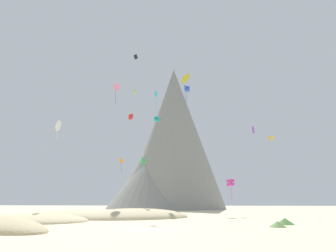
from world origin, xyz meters
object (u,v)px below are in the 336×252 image
object	(u,v)px
kite_teal_mid	(157,119)
kite_orange_mid	(121,161)
kite_pink_high	(116,87)
kite_magenta_low	(230,183)
kite_cyan_high	(156,94)
kite_white_mid	(58,126)
bush_far_left	(107,219)
kite_black_high	(136,57)
kite_blue_high	(187,89)
rock_massif	(167,149)
kite_gold_mid	(271,138)
bush_far_right	(285,221)
kite_red_high	(131,117)
kite_green_low	(143,162)
kite_violet_mid	(253,130)
kite_yellow_high	(186,79)
kite_lime_high	(135,92)
bush_low_patch	(277,224)

from	to	relation	value
kite_teal_mid	kite_orange_mid	bearing A→B (deg)	-7.23
kite_pink_high	kite_magenta_low	size ratio (longest dim) A/B	1.39
kite_teal_mid	kite_cyan_high	bearing A→B (deg)	-44.76
kite_white_mid	kite_pink_high	bearing A→B (deg)	157.85
bush_far_left	kite_cyan_high	xyz separation A→B (m)	(2.31, 40.16, 37.81)
kite_black_high	kite_blue_high	bearing A→B (deg)	-61.14
kite_orange_mid	rock_massif	bearing A→B (deg)	-70.23
bush_far_left	kite_gold_mid	distance (m)	48.88
kite_blue_high	kite_black_high	world-z (taller)	kite_black_high
bush_far_right	kite_red_high	bearing A→B (deg)	131.31
kite_green_low	kite_violet_mid	bearing A→B (deg)	16.10
kite_yellow_high	kite_magenta_low	size ratio (longest dim) A/B	1.48
rock_massif	kite_red_high	size ratio (longest dim) A/B	38.50
kite_white_mid	kite_violet_mid	bearing A→B (deg)	95.17
kite_teal_mid	kite_lime_high	bearing A→B (deg)	-15.80
kite_black_high	kite_red_high	xyz separation A→B (m)	(-3.20, 9.92, -14.11)
kite_violet_mid	kite_magenta_low	bearing A→B (deg)	-96.46
kite_cyan_high	bush_far_right	bearing A→B (deg)	-137.59
kite_white_mid	kite_green_low	size ratio (longest dim) A/B	1.24
kite_magenta_low	kite_red_high	xyz separation A→B (m)	(-26.56, 13.70, 20.10)
kite_teal_mid	kite_black_high	bearing A→B (deg)	77.65
bush_low_patch	kite_violet_mid	bearing A→B (deg)	84.60
bush_far_right	bush_low_patch	distance (m)	5.33
rock_massif	kite_orange_mid	world-z (taller)	rock_massif
rock_massif	kite_violet_mid	distance (m)	69.17
bush_low_patch	kite_orange_mid	size ratio (longest dim) A/B	0.54
kite_violet_mid	kite_white_mid	world-z (taller)	kite_white_mid
kite_orange_mid	bush_far_left	bearing A→B (deg)	134.29
kite_orange_mid	kite_blue_high	bearing A→B (deg)	-141.36
bush_far_right	bush_far_left	distance (m)	29.04
bush_far_right	bush_far_left	size ratio (longest dim) A/B	2.41
kite_blue_high	bush_far_left	bearing A→B (deg)	175.29
bush_far_right	kite_magenta_low	bearing A→B (deg)	103.18
bush_far_right	kite_lime_high	distance (m)	64.82
bush_far_right	kite_blue_high	distance (m)	61.12
kite_cyan_high	kite_blue_high	xyz separation A→B (m)	(10.51, -1.72, 0.85)
kite_teal_mid	kite_violet_mid	distance (m)	26.46
kite_yellow_high	kite_teal_mid	world-z (taller)	kite_yellow_high
kite_lime_high	kite_blue_high	bearing A→B (deg)	67.18
rock_massif	bush_far_right	bearing A→B (deg)	-72.44
kite_cyan_high	kite_blue_high	bearing A→B (deg)	-86.01
kite_teal_mid	kite_red_high	distance (m)	10.20
kite_gold_mid	kite_lime_high	size ratio (longest dim) A/B	0.86
bush_far_right	rock_massif	distance (m)	91.80
kite_pink_high	kite_magenta_low	world-z (taller)	kite_pink_high
kite_orange_mid	kite_black_high	size ratio (longest dim) A/B	3.12
kite_pink_high	kite_gold_mid	world-z (taller)	kite_pink_high
kite_white_mid	kite_teal_mid	bearing A→B (deg)	127.22
bush_far_right	kite_blue_high	world-z (taller)	kite_blue_high
kite_teal_mid	kite_green_low	world-z (taller)	kite_teal_mid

